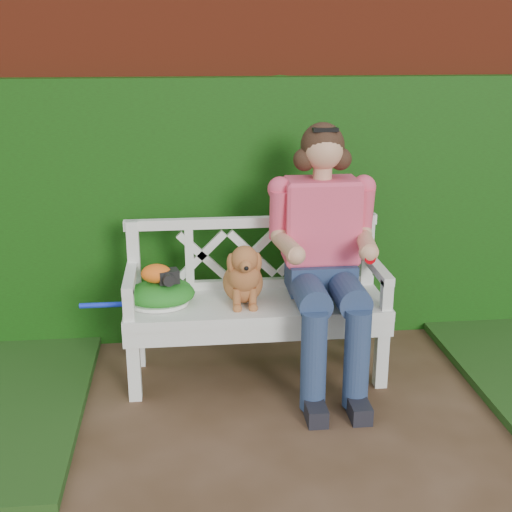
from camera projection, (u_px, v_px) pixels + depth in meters
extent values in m
plane|color=#412A18|center=(309.00, 482.00, 3.12)|extent=(60.00, 60.00, 0.00)
cube|color=maroon|center=(261.00, 167.00, 4.58)|extent=(10.00, 0.30, 2.20)
cube|color=#13510D|center=(265.00, 211.00, 4.45)|extent=(10.00, 0.18, 1.70)
cube|color=black|center=(168.00, 276.00, 3.84)|extent=(0.13, 0.11, 0.08)
ellipsoid|color=orange|center=(156.00, 274.00, 3.83)|extent=(0.19, 0.15, 0.11)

